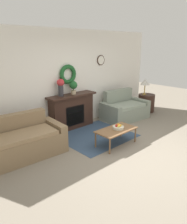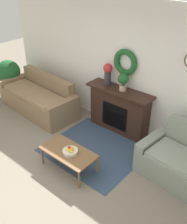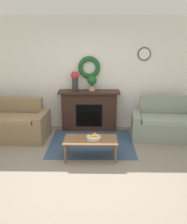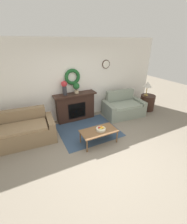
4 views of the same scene
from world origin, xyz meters
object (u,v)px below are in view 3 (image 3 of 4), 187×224
at_px(vase_on_mantel_left, 75,79).
at_px(potted_plant_on_mantel, 92,82).
at_px(loveseat_right, 164,124).
at_px(coffee_table, 91,141).
at_px(couch_left, 1,124).
at_px(fireplace, 89,110).
at_px(fruit_bowl, 94,137).

bearing_deg(vase_on_mantel_left, potted_plant_on_mantel, -2.85).
bearing_deg(loveseat_right, vase_on_mantel_left, 171.94).
bearing_deg(coffee_table, couch_left, 153.57).
height_order(fireplace, loveseat_right, fireplace).
xyz_separation_m(fireplace, potted_plant_on_mantel, (0.07, -0.01, 0.70)).
distance_m(loveseat_right, coffee_table, 1.99).
bearing_deg(loveseat_right, fruit_bowl, -139.39).
xyz_separation_m(couch_left, vase_on_mantel_left, (1.65, 0.58, 0.93)).
distance_m(fruit_bowl, potted_plant_on_mantel, 1.77).
height_order(loveseat_right, coffee_table, loveseat_right).
bearing_deg(fireplace, potted_plant_on_mantel, -11.91).
xyz_separation_m(fruit_bowl, vase_on_mantel_left, (-0.47, 1.61, 0.82)).
height_order(loveseat_right, fruit_bowl, loveseat_right).
xyz_separation_m(couch_left, potted_plant_on_mantel, (2.05, 0.56, 0.88)).
height_order(coffee_table, fruit_bowl, fruit_bowl).
distance_m(loveseat_right, vase_on_mantel_left, 2.32).
distance_m(vase_on_mantel_left, potted_plant_on_mantel, 0.41).
bearing_deg(coffee_table, potted_plant_on_mantel, 90.30).
height_order(couch_left, coffee_table, couch_left).
bearing_deg(fireplace, coffee_table, -87.27).
height_order(couch_left, fruit_bowl, couch_left).
xyz_separation_m(couch_left, loveseat_right, (3.71, 0.09, -0.01)).
distance_m(fireplace, coffee_table, 1.61).
relative_size(fruit_bowl, potted_plant_on_mantel, 0.73).
distance_m(coffee_table, fruit_bowl, 0.10).
distance_m(coffee_table, potted_plant_on_mantel, 1.80).
xyz_separation_m(fireplace, vase_on_mantel_left, (-0.33, 0.01, 0.75)).
relative_size(fireplace, vase_on_mantel_left, 3.15).
relative_size(couch_left, fruit_bowl, 8.12).
height_order(fireplace, fruit_bowl, fireplace).
relative_size(fireplace, loveseat_right, 0.95).
bearing_deg(fruit_bowl, vase_on_mantel_left, 106.22).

